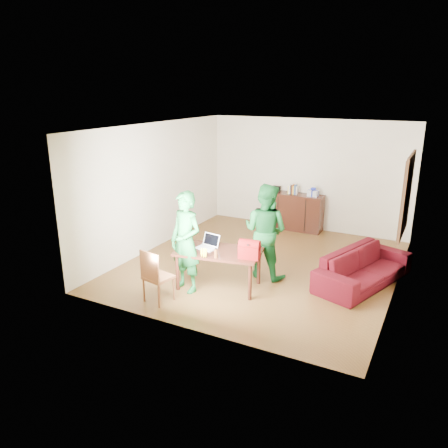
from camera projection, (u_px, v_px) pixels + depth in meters
The scene contains 10 objects.
room at pixel (267, 200), 8.45m from camera, with size 5.20×5.70×2.90m.
table at pixel (219, 255), 7.59m from camera, with size 1.58×1.07×0.68m.
chair at pixel (158, 286), 7.17m from camera, with size 0.48×0.47×0.91m.
person_near at pixel (186, 242), 7.40m from camera, with size 0.64×0.42×1.76m, color #145C25.
person_far at pixel (265, 231), 7.97m from camera, with size 0.86×0.67×1.76m, color #135722.
laptop at pixel (206, 246), 7.65m from camera, with size 0.37×0.28×0.24m.
bananas at pixel (204, 255), 7.28m from camera, with size 0.16×0.10×0.06m, color gold, non-canonical shape.
bottle at pixel (216, 253), 7.22m from camera, with size 0.06×0.06×0.17m, color #5E3315.
red_bag at pixel (249, 251), 7.20m from camera, with size 0.34×0.20×0.25m, color #6B070E.
sofa at pixel (364, 268), 7.81m from camera, with size 2.10×0.82×0.61m, color #3E0816.
Camera 1 is at (3.06, -7.53, 3.38)m, focal length 35.00 mm.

